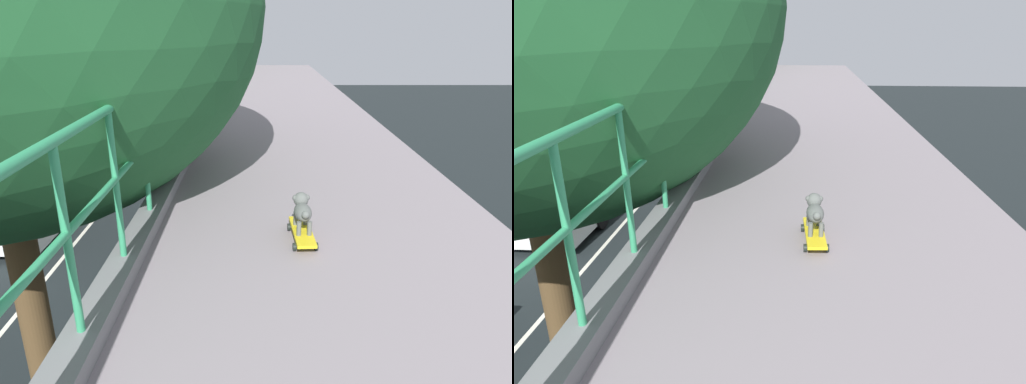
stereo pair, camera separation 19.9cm
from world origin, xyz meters
The scene contains 5 objects.
city_bus centered at (-7.82, 19.09, 1.77)m, with size 2.60×11.00×3.11m.
roadside_tree_far centered at (-2.59, 13.98, 5.73)m, with size 3.65×3.65×7.21m.
roadside_tree_farthest centered at (-2.41, 19.84, 7.45)m, with size 4.98×4.98×9.54m.
toy_skateboard centered at (1.02, 3.35, 6.03)m, with size 0.21×0.56×0.09m.
small_dog centered at (1.02, 3.38, 6.21)m, with size 0.15×0.36×0.27m.
Camera 1 is at (0.66, 0.06, 7.58)m, focal length 32.27 mm.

